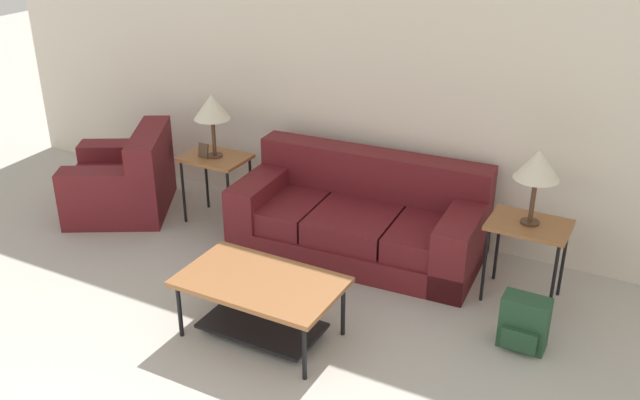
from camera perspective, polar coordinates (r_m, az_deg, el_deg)
The scene contains 10 objects.
wall_back at distance 6.19m, azimuth 7.62°, elevation 8.43°, with size 9.15×0.06×2.60m.
couch at distance 6.15m, azimuth 3.21°, elevation -1.60°, with size 2.15×1.09×0.82m.
armchair at distance 7.14m, azimuth -15.40°, elevation 1.36°, with size 1.27×1.30×0.80m.
coffee_table at distance 5.04m, azimuth -4.76°, elevation -7.54°, with size 1.13×0.68×0.46m.
side_table_left at distance 6.63m, azimuth -8.36°, elevation 2.90°, with size 0.59×0.44×0.65m.
side_table_right at distance 5.56m, azimuth 16.33°, elevation -2.46°, with size 0.59×0.44×0.65m.
table_lamp_left at distance 6.45m, azimuth -8.65°, elevation 7.28°, with size 0.33×0.33×0.58m.
table_lamp_right at distance 5.34m, azimuth 17.02°, elevation 2.62°, with size 0.33×0.33×0.58m.
backpack at distance 5.19m, azimuth 16.00°, elevation -9.49°, with size 0.32×0.25×0.39m.
picture_frame at distance 6.57m, azimuth -9.31°, elevation 3.93°, with size 0.10×0.04×0.13m.
Camera 1 is at (2.06, -0.83, 3.05)m, focal length 40.00 mm.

